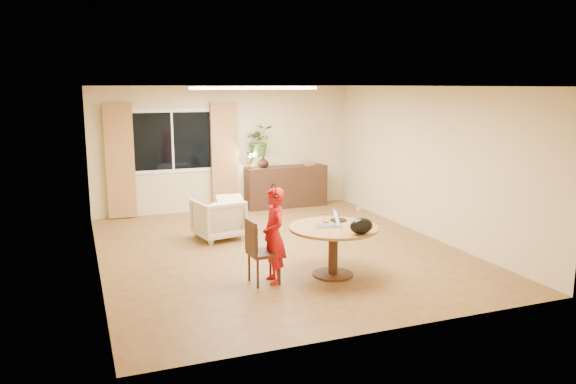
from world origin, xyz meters
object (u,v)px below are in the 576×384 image
object	(u,v)px
dining_chair	(264,251)
sideboard	(286,187)
dining_table	(333,237)
armchair	(218,218)
child	(274,236)

from	to	relation	value
dining_chair	sideboard	xyz separation A→B (m)	(1.97, 4.37, 0.00)
dining_chair	sideboard	world-z (taller)	sideboard
dining_table	dining_chair	world-z (taller)	dining_chair
armchair	dining_table	bearing A→B (deg)	101.29
child	sideboard	world-z (taller)	child
dining_chair	child	xyz separation A→B (m)	(0.14, -0.01, 0.20)
child	armchair	bearing A→B (deg)	-175.54
dining_table	dining_chair	bearing A→B (deg)	176.86
armchair	child	bearing A→B (deg)	82.62
dining_table	child	world-z (taller)	child
dining_chair	armchair	xyz separation A→B (m)	(-0.03, 2.40, -0.09)
dining_table	child	distance (m)	0.86
child	sideboard	distance (m)	4.76
child	armchair	world-z (taller)	child
armchair	sideboard	world-z (taller)	sideboard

